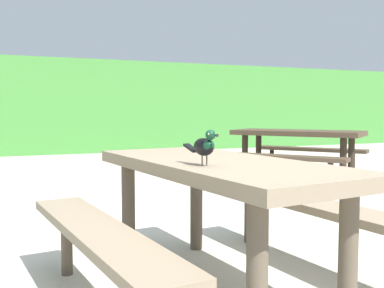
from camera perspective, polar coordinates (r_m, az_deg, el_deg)
The scene contains 4 objects.
hedge_wall at distance 12.00m, azimuth -17.47°, elevation 4.51°, with size 28.00×2.08×2.26m, color #428438.
picnic_table_foreground at distance 2.59m, azimuth 3.31°, elevation -6.08°, with size 1.87×1.89×0.74m.
bird_grackle at distance 2.27m, azimuth 1.63°, elevation -0.20°, with size 0.09×0.29×0.18m.
picnic_table_mid_left at distance 6.70m, azimuth 13.11°, elevation 0.11°, with size 2.37×2.38×0.74m.
Camera 1 is at (-1.17, -2.11, 1.01)m, focal length 42.38 mm.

